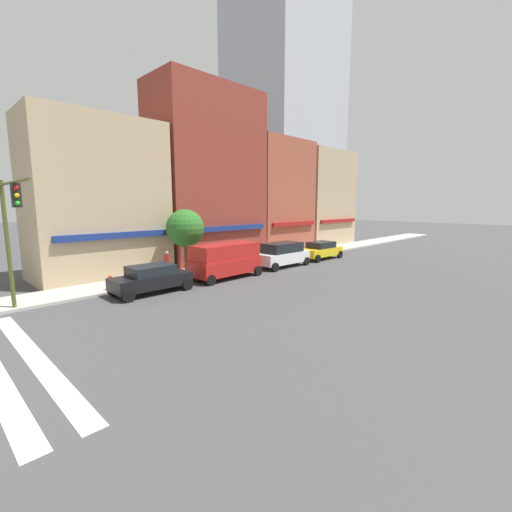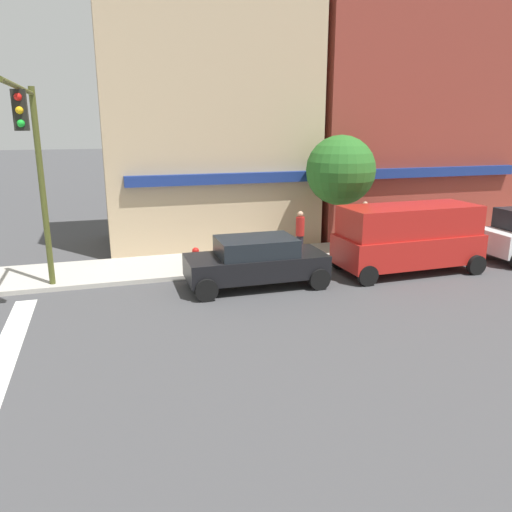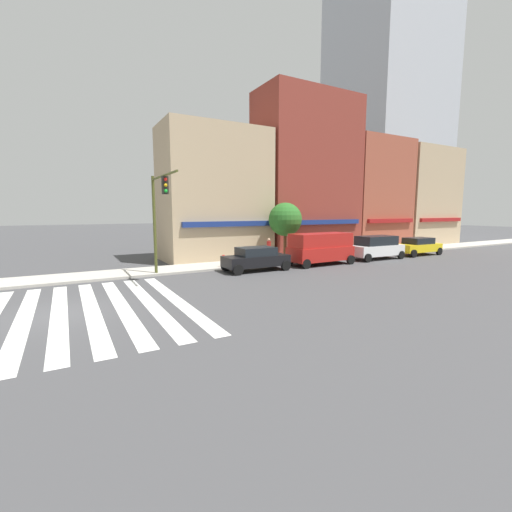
% 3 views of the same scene
% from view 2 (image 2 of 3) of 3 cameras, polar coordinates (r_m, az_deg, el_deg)
% --- Properties ---
extents(storefront_row, '(35.13, 5.30, 14.69)m').
position_cam_2_polar(storefront_row, '(27.62, 23.32, 16.08)').
color(storefront_row, tan).
rests_on(storefront_row, ground_plane).
extents(traffic_signal, '(0.32, 5.17, 6.07)m').
position_cam_2_polar(traffic_signal, '(15.10, -24.08, 10.42)').
color(traffic_signal, '#474C1E').
rests_on(traffic_signal, ground_plane).
extents(sedan_black, '(4.41, 2.02, 1.59)m').
position_cam_2_polar(sedan_black, '(15.74, -0.00, -0.56)').
color(sedan_black, black).
rests_on(sedan_black, ground_plane).
extents(van_red, '(5.05, 2.22, 2.34)m').
position_cam_2_polar(van_red, '(18.00, 17.05, 2.21)').
color(van_red, '#B21E19').
rests_on(van_red, ground_plane).
extents(pedestrian_red_jacket, '(0.32, 0.32, 1.77)m').
position_cam_2_polar(pedestrian_red_jacket, '(18.64, 5.05, 2.56)').
color(pedestrian_red_jacket, '#23232D').
rests_on(pedestrian_red_jacket, sidewalk_left).
extents(pedestrian_grey_coat, '(0.32, 0.32, 1.77)m').
position_cam_2_polar(pedestrian_grey_coat, '(21.38, 12.26, 3.87)').
color(pedestrian_grey_coat, '#23232D').
rests_on(pedestrian_grey_coat, sidewalk_left).
extents(fire_hydrant, '(0.24, 0.24, 0.84)m').
position_cam_2_polar(fire_hydrant, '(17.03, -6.90, -0.26)').
color(fire_hydrant, red).
rests_on(fire_hydrant, sidewalk_left).
extents(street_tree, '(2.63, 2.63, 4.49)m').
position_cam_2_polar(street_tree, '(19.43, 9.64, 9.59)').
color(street_tree, brown).
rests_on(street_tree, sidewalk_left).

